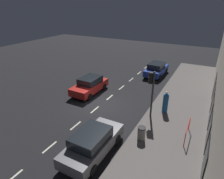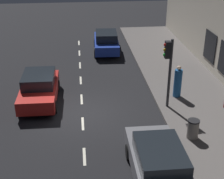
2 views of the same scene
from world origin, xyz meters
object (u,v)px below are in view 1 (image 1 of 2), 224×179
(parked_car_0, at_px, (90,85))
(pedestrian_0, at_px, (165,103))
(parked_car_2, at_px, (92,143))
(trash_bin, at_px, (141,133))
(traffic_light, at_px, (152,86))
(parked_car_1, at_px, (156,69))

(parked_car_0, relative_size, pedestrian_0, 2.33)
(parked_car_2, distance_m, trash_bin, 3.24)
(parked_car_0, xyz_separation_m, trash_bin, (7.05, -4.56, -0.19))
(trash_bin, bearing_deg, traffic_light, 98.65)
(parked_car_1, relative_size, trash_bin, 4.85)
(traffic_light, bearing_deg, trash_bin, -81.35)
(traffic_light, bearing_deg, parked_car_1, 103.27)
(parked_car_0, bearing_deg, parked_car_1, -117.91)
(parked_car_2, height_order, pedestrian_0, pedestrian_0)
(traffic_light, xyz_separation_m, parked_car_1, (-2.24, 9.50, -1.86))
(parked_car_0, distance_m, parked_car_2, 8.55)
(parked_car_1, distance_m, trash_bin, 12.78)
(pedestrian_0, bearing_deg, parked_car_2, 88.03)
(traffic_light, distance_m, parked_car_0, 7.02)
(parked_car_0, relative_size, parked_car_1, 0.97)
(parked_car_0, distance_m, trash_bin, 8.40)
(traffic_light, height_order, parked_car_0, traffic_light)
(parked_car_1, xyz_separation_m, trash_bin, (2.70, -12.50, -0.19))
(parked_car_1, height_order, trash_bin, parked_car_1)
(traffic_light, relative_size, parked_car_0, 0.86)
(traffic_light, bearing_deg, pedestrian_0, 49.11)
(pedestrian_0, bearing_deg, parked_car_1, -49.48)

